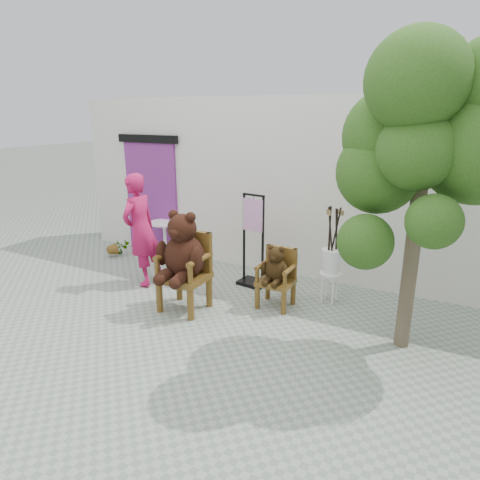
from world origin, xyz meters
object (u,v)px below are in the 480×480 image
Objects in this scene: person at (142,230)px; tree at (438,136)px; cafe_table at (165,235)px; stool_bucket at (331,261)px; chair_small at (277,271)px; display_stand at (253,251)px; chair_big at (183,256)px.

person is 0.51× the size of tree.
cafe_table is 3.49m from stool_bucket.
chair_small is 0.26× the size of tree.
cafe_table is 2.20m from display_stand.
chair_big and stool_bucket have the same top height.
tree reaches higher than chair_big.
stool_bucket is (3.45, -0.51, 0.20)m from cafe_table.
chair_small is at bearing -20.37° from cafe_table.
display_stand is at bearing 69.91° from chair_big.
display_stand is at bearing -12.38° from cafe_table.
display_stand is (-0.66, 0.57, 0.04)m from chair_small.
chair_small reaches higher than cafe_table.
tree is at bearing -12.84° from display_stand.
chair_big is 2.16m from stool_bucket.
person is at bearing -67.80° from cafe_table.
person is 1.25× the size of stool_bucket.
stool_bucket is at bearing 34.90° from chair_big.
person is 1.20× the size of display_stand.
chair_big is 1.00× the size of stool_bucket.
chair_big is at bearing -145.10° from stool_bucket.
chair_small is 0.84m from stool_bucket.
person reaches higher than chair_small.
stool_bucket is at bearing 144.79° from tree.
tree reaches higher than chair_small.
chair_small is (1.12, 0.70, -0.27)m from chair_big.
cafe_table is at bearing 163.39° from tree.
cafe_table is 0.20× the size of tree.
chair_small is 0.51× the size of person.
tree reaches higher than cafe_table.
person reaches higher than display_stand.
cafe_table is (-0.50, 1.23, -0.47)m from person.
stool_bucket is at bearing 104.11° from person.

